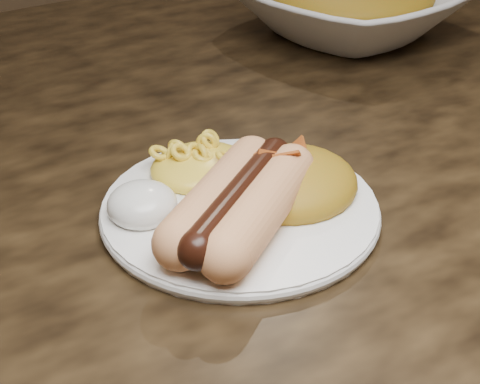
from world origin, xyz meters
TOP-DOWN VIEW (x-y plane):
  - table at (0.00, 0.00)m, footprint 1.60×0.90m
  - plate at (0.05, -0.12)m, footprint 0.26×0.26m
  - hotdog at (0.04, -0.14)m, footprint 0.13×0.13m
  - mac_and_cheese at (0.05, -0.06)m, footprint 0.08×0.08m
  - sour_cream at (-0.01, -0.09)m, footprint 0.07×0.07m
  - taco_salad at (0.09, -0.12)m, footprint 0.11×0.10m
  - serving_bowl at (0.38, 0.15)m, footprint 0.31×0.31m

SIDE VIEW (x-z plane):
  - table at x=0.00m, z-range 0.28..1.03m
  - plate at x=0.05m, z-range 0.75..0.76m
  - sour_cream at x=-0.01m, z-range 0.76..0.79m
  - mac_and_cheese at x=0.05m, z-range 0.76..0.79m
  - taco_salad at x=0.09m, z-range 0.76..0.80m
  - hotdog at x=0.04m, z-range 0.76..0.80m
  - serving_bowl at x=0.38m, z-range 0.75..0.82m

